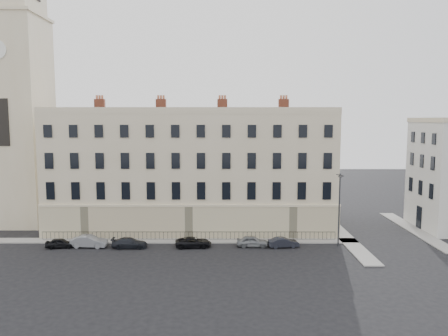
{
  "coord_description": "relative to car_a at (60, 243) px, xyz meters",
  "views": [
    {
      "loc": [
        -1.72,
        -45.42,
        14.43
      ],
      "look_at": [
        -1.78,
        10.0,
        8.18
      ],
      "focal_mm": 35.0,
      "sensor_mm": 36.0,
      "label": 1
    }
  ],
  "objects": [
    {
      "name": "ground",
      "position": [
        20.17,
        -2.32,
        -0.54
      ],
      "size": [
        160.0,
        160.0,
        0.0
      ],
      "primitive_type": "plane",
      "color": "black",
      "rests_on": "ground"
    },
    {
      "name": "terrace",
      "position": [
        14.21,
        9.65,
        6.95
      ],
      "size": [
        36.22,
        12.22,
        17.0
      ],
      "color": "beige",
      "rests_on": "ground"
    },
    {
      "name": "church_tower",
      "position": [
        -9.83,
        11.68,
        18.12
      ],
      "size": [
        8.0,
        8.13,
        44.0
      ],
      "color": "beige",
      "rests_on": "ground"
    },
    {
      "name": "pavement_terrace",
      "position": [
        10.17,
        2.68,
        -0.48
      ],
      "size": [
        48.0,
        2.0,
        0.12
      ],
      "primitive_type": "cube",
      "color": "gray",
      "rests_on": "ground"
    },
    {
      "name": "pavement_east_return",
      "position": [
        33.17,
        5.68,
        -0.48
      ],
      "size": [
        2.0,
        24.0,
        0.12
      ],
      "primitive_type": "cube",
      "color": "gray",
      "rests_on": "ground"
    },
    {
      "name": "pavement_adjacent",
      "position": [
        43.17,
        7.68,
        -0.48
      ],
      "size": [
        2.0,
        20.0,
        0.12
      ],
      "primitive_type": "cube",
      "color": "gray",
      "rests_on": "ground"
    },
    {
      "name": "railings",
      "position": [
        14.17,
        3.08,
        0.01
      ],
      "size": [
        35.0,
        0.04,
        0.96
      ],
      "color": "black",
      "rests_on": "ground"
    },
    {
      "name": "car_a",
      "position": [
        0.0,
        0.0,
        0.0
      ],
      "size": [
        3.35,
        1.73,
        1.09
      ],
      "primitive_type": "imported",
      "rotation": [
        0.0,
        0.0,
        1.71
      ],
      "color": "black",
      "rests_on": "ground"
    },
    {
      "name": "car_b",
      "position": [
        3.17,
        0.22,
        0.13
      ],
      "size": [
        4.17,
        1.68,
        1.35
      ],
      "primitive_type": "imported",
      "rotation": [
        0.0,
        0.0,
        1.51
      ],
      "color": "gray",
      "rests_on": "ground"
    },
    {
      "name": "car_c",
      "position": [
        7.79,
        -0.02,
        0.03
      ],
      "size": [
        4.02,
        1.75,
        1.15
      ],
      "primitive_type": "imported",
      "rotation": [
        0.0,
        0.0,
        1.61
      ],
      "color": "black",
      "rests_on": "ground"
    },
    {
      "name": "car_d",
      "position": [
        14.95,
        0.28,
        0.02
      ],
      "size": [
        4.2,
        2.19,
        1.13
      ],
      "primitive_type": "imported",
      "rotation": [
        0.0,
        0.0,
        1.65
      ],
      "color": "black",
      "rests_on": "ground"
    },
    {
      "name": "car_e",
      "position": [
        21.64,
        0.4,
        0.07
      ],
      "size": [
        3.71,
        1.67,
        1.24
      ],
      "primitive_type": "imported",
      "rotation": [
        0.0,
        0.0,
        1.51
      ],
      "color": "slate",
      "rests_on": "ground"
    },
    {
      "name": "car_f",
      "position": [
        25.12,
        0.19,
        0.02
      ],
      "size": [
        3.57,
        1.67,
        1.13
      ],
      "primitive_type": "imported",
      "rotation": [
        0.0,
        0.0,
        1.71
      ],
      "color": "#20222B",
      "rests_on": "ground"
    },
    {
      "name": "streetlamp",
      "position": [
        31.41,
        0.64,
        4.08
      ],
      "size": [
        0.6,
        1.77,
        8.34
      ],
      "rotation": [
        0.0,
        0.0,
        0.25
      ],
      "color": "#34353A",
      "rests_on": "ground"
    }
  ]
}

